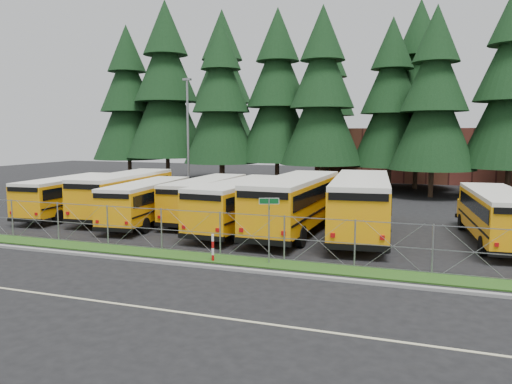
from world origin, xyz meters
TOP-DOWN VIEW (x-y plane):
  - ground at (0.00, 0.00)m, footprint 120.00×120.00m
  - curb at (0.00, -3.10)m, footprint 50.00×0.25m
  - grass_verge at (0.00, -1.70)m, footprint 50.00×1.40m
  - road_lane_line at (0.00, -8.00)m, footprint 50.00×0.12m
  - chainlink_fence at (0.00, -1.00)m, footprint 44.00×0.10m
  - brick_building at (6.00, 40.00)m, footprint 22.00×10.00m
  - bus_0 at (-14.60, 5.54)m, footprint 3.13×10.03m
  - bus_1 at (-10.95, 6.52)m, footprint 3.53×11.15m
  - bus_2 at (-8.22, 4.81)m, footprint 3.38×9.99m
  - bus_3 at (-5.39, 7.09)m, footprint 2.57×10.12m
  - bus_4 at (-2.19, 4.89)m, footprint 3.10×10.84m
  - bus_5 at (0.86, 5.21)m, footprint 3.08×11.91m
  - bus_6 at (4.34, 5.58)m, footprint 4.18×12.40m
  - bus_east at (10.89, 5.89)m, footprint 3.38×10.34m
  - street_sign at (1.53, -1.68)m, footprint 0.79×0.52m
  - striped_bollard at (-0.85, -2.12)m, footprint 0.11×0.11m
  - light_standard at (-12.35, 17.91)m, footprint 0.70×0.35m
  - conifer_0 at (-24.58, 27.15)m, footprint 7.84×7.84m
  - conifer_1 at (-19.54, 26.91)m, footprint 8.82×8.82m
  - conifer_2 at (-12.46, 25.38)m, footprint 7.54×7.54m
  - conifer_3 at (-7.10, 27.17)m, footprint 8.03×8.03m
  - conifer_4 at (-2.17, 25.32)m, footprint 7.78×7.78m
  - conifer_5 at (3.93, 27.23)m, footprint 7.27×7.27m
  - conifer_6 at (7.71, 24.01)m, footprint 7.28×7.28m
  - conifer_10 at (-16.29, 34.52)m, footprint 9.03×9.03m
  - conifer_11 at (-3.12, 32.84)m, footprint 7.33×7.33m
  - conifer_12 at (6.19, 30.29)m, footprint 8.21×8.21m

SIDE VIEW (x-z plane):
  - ground at x=0.00m, z-range 0.00..0.00m
  - road_lane_line at x=0.00m, z-range 0.00..0.01m
  - grass_verge at x=0.00m, z-range 0.00..0.06m
  - curb at x=0.00m, z-range 0.00..0.12m
  - striped_bollard at x=-0.85m, z-range 0.00..1.20m
  - chainlink_fence at x=0.00m, z-range 0.00..2.00m
  - bus_2 at x=-8.22m, z-range 0.00..2.57m
  - bus_0 at x=-14.60m, z-range 0.00..2.59m
  - bus_3 at x=-5.39m, z-range 0.00..2.64m
  - bus_east at x=10.89m, z-range 0.00..2.66m
  - bus_4 at x=-2.19m, z-range 0.00..2.81m
  - bus_1 at x=-10.95m, z-range 0.00..2.87m
  - bus_5 at x=0.86m, z-range 0.00..3.10m
  - bus_6 at x=4.34m, z-range 0.00..3.19m
  - street_sign at x=1.53m, z-range 0.63..3.44m
  - brick_building at x=6.00m, z-range 0.00..6.00m
  - light_standard at x=-12.35m, z-range 0.43..10.57m
  - conifer_5 at x=3.93m, z-range 0.00..16.07m
  - conifer_6 at x=7.71m, z-range 0.00..16.10m
  - conifer_11 at x=-3.12m, z-range 0.00..16.21m
  - conifer_2 at x=-12.46m, z-range 0.00..16.68m
  - conifer_4 at x=-2.17m, z-range 0.00..17.21m
  - conifer_0 at x=-24.58m, z-range 0.00..17.34m
  - conifer_3 at x=-7.10m, z-range 0.00..17.77m
  - conifer_12 at x=6.19m, z-range 0.00..18.16m
  - conifer_1 at x=-19.54m, z-range 0.00..19.50m
  - conifer_10 at x=-16.29m, z-range 0.00..19.97m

